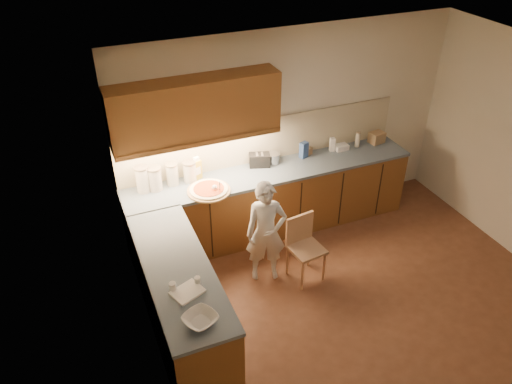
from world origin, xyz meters
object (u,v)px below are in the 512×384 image
child (266,232)px  toaster (260,160)px  pizza_on_board (209,190)px  oil_jug (197,169)px  wooden_chair (304,243)px

child → toaster: (0.33, 0.98, 0.36)m
pizza_on_board → oil_jug: 0.36m
pizza_on_board → wooden_chair: 1.27m
wooden_chair → oil_jug: oil_jug is taller
toaster → oil_jug: bearing=-162.7°
child → pizza_on_board: bearing=140.9°
pizza_on_board → wooden_chair: bearing=-42.7°
child → oil_jug: 1.17m
wooden_chair → oil_jug: 1.56m
pizza_on_board → toaster: (0.78, 0.33, 0.06)m
toaster → pizza_on_board: bearing=-139.3°
child → wooden_chair: bearing=-4.5°
oil_jug → toaster: bearing=-0.5°
pizza_on_board → oil_jug: bearing=96.2°
child → toaster: size_ratio=4.36×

